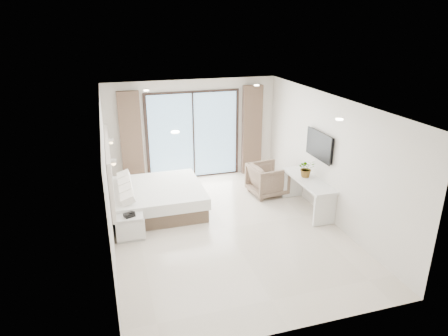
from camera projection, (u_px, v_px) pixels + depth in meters
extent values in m
plane|color=beige|center=(226.00, 228.00, 8.45)|extent=(6.20, 6.20, 0.00)
cube|color=silver|center=(193.00, 130.00, 10.76)|extent=(4.60, 0.02, 2.70)
cube|color=silver|center=(296.00, 248.00, 5.20)|extent=(4.60, 0.02, 2.70)
cube|color=silver|center=(108.00, 181.00, 7.36)|extent=(0.02, 6.20, 2.70)
cube|color=silver|center=(328.00, 158.00, 8.60)|extent=(0.02, 6.20, 2.70)
cube|color=white|center=(227.00, 102.00, 7.51)|extent=(4.60, 6.20, 0.02)
cube|color=silver|center=(109.00, 168.00, 8.59)|extent=(0.08, 3.00, 1.20)
cube|color=black|center=(320.00, 145.00, 8.78)|extent=(0.06, 1.00, 0.58)
cube|color=black|center=(318.00, 145.00, 8.77)|extent=(0.02, 1.04, 0.62)
cube|color=black|center=(193.00, 136.00, 10.79)|extent=(2.56, 0.04, 2.42)
cube|color=#83AFD1|center=(194.00, 136.00, 10.76)|extent=(2.40, 0.01, 2.30)
cube|color=brown|center=(131.00, 140.00, 10.23)|extent=(0.55, 0.14, 2.50)
cube|color=brown|center=(252.00, 130.00, 11.12)|extent=(0.55, 0.14, 2.50)
cylinder|color=white|center=(175.00, 132.00, 5.55)|extent=(0.12, 0.12, 0.02)
cylinder|color=white|center=(339.00, 119.00, 6.25)|extent=(0.12, 0.12, 0.02)
cylinder|color=white|center=(146.00, 91.00, 8.78)|extent=(0.12, 0.12, 0.02)
cylinder|color=white|center=(257.00, 85.00, 9.48)|extent=(0.12, 0.12, 0.02)
cube|color=brown|center=(158.00, 204.00, 9.21)|extent=(1.96, 1.87, 0.31)
cube|color=white|center=(157.00, 193.00, 9.11)|extent=(2.04, 1.94, 0.26)
cube|color=white|center=(128.00, 200.00, 8.28)|extent=(0.28, 0.39, 0.14)
cube|color=white|center=(126.00, 192.00, 8.66)|extent=(0.28, 0.39, 0.14)
cube|color=white|center=(125.00, 184.00, 9.05)|extent=(0.28, 0.39, 0.14)
cube|color=white|center=(124.00, 178.00, 9.43)|extent=(0.28, 0.39, 0.14)
cube|color=silver|center=(129.00, 216.00, 7.93)|extent=(0.56, 0.47, 0.05)
cube|color=silver|center=(131.00, 236.00, 8.09)|extent=(0.56, 0.47, 0.05)
cube|color=silver|center=(131.00, 231.00, 7.83)|extent=(0.55, 0.07, 0.45)
cube|color=silver|center=(129.00, 222.00, 8.19)|extent=(0.55, 0.07, 0.45)
cube|color=black|center=(129.00, 215.00, 7.86)|extent=(0.24, 0.21, 0.07)
cube|color=silver|center=(309.00, 180.00, 9.01)|extent=(0.53, 1.71, 0.06)
cube|color=silver|center=(325.00, 210.00, 8.46)|extent=(0.51, 0.06, 0.71)
cube|color=silver|center=(293.00, 183.00, 9.84)|extent=(0.51, 0.06, 0.71)
imported|color=#33662D|center=(306.00, 170.00, 9.07)|extent=(0.47, 0.50, 0.33)
imported|color=#846D56|center=(268.00, 178.00, 9.96)|extent=(0.87, 0.92, 0.86)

